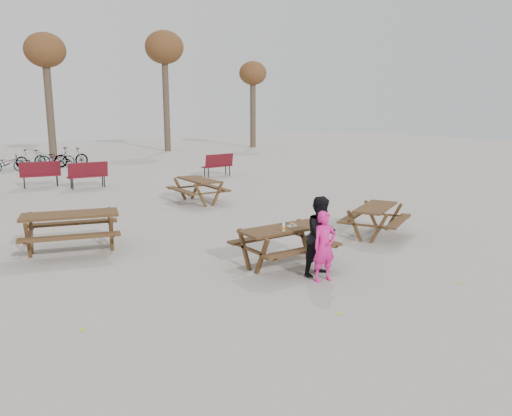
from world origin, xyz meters
TOP-DOWN VIEW (x-y plane):
  - ground at (0.00, 0.00)m, footprint 80.00×80.00m
  - main_picnic_table at (0.00, 0.00)m, footprint 1.80×1.45m
  - food_tray at (0.16, -0.06)m, footprint 0.18×0.11m
  - bread_roll at (0.16, -0.06)m, footprint 0.14×0.06m
  - soda_bottle at (-0.19, -0.23)m, footprint 0.07×0.07m
  - child at (0.04, -1.14)m, footprint 0.51×0.37m
  - adult at (0.22, -0.87)m, footprint 0.83×0.70m
  - picnic_table_east at (3.27, 0.61)m, footprint 2.16×2.01m
  - picnic_table_north at (-3.28, 3.33)m, footprint 2.36×2.09m
  - picnic_table_far at (1.69, 6.89)m, footprint 1.51×1.86m
  - park_bench_row at (-0.42, 12.45)m, footprint 11.70×1.90m
  - bicycle_row at (-1.76, 19.91)m, footprint 7.50×2.33m
  - tree_row at (0.90, 25.15)m, footprint 32.17×3.52m
  - fallen_leaves at (0.50, 2.50)m, footprint 11.00×11.00m

SIDE VIEW (x-z plane):
  - ground at x=0.00m, z-range 0.00..0.00m
  - fallen_leaves at x=0.50m, z-range 0.00..0.01m
  - picnic_table_east at x=3.27m, z-range 0.00..0.74m
  - picnic_table_far at x=1.69m, z-range 0.00..0.79m
  - picnic_table_north at x=-3.28m, z-range 0.00..0.86m
  - bicycle_row at x=-1.76m, z-range -0.05..0.99m
  - park_bench_row at x=-0.42m, z-range 0.00..1.03m
  - main_picnic_table at x=0.00m, z-range 0.20..0.97m
  - child at x=0.04m, z-range 0.00..1.30m
  - adult at x=0.22m, z-range 0.00..1.51m
  - food_tray at x=0.16m, z-range 0.78..0.81m
  - bread_roll at x=0.16m, z-range 0.81..0.86m
  - soda_bottle at x=-0.19m, z-range 0.76..0.93m
  - tree_row at x=0.90m, z-range 2.06..10.32m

